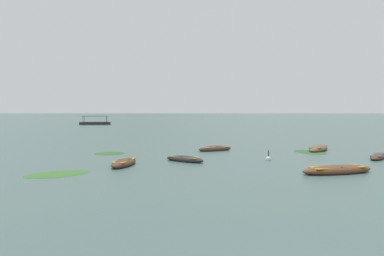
{
  "coord_description": "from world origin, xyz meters",
  "views": [
    {
      "loc": [
        -2.31,
        -5.35,
        3.32
      ],
      "look_at": [
        -3.56,
        49.6,
        0.8
      ],
      "focal_mm": 32.04,
      "sensor_mm": 36.0,
      "label": 1
    }
  ],
  "objects_px": {
    "mooring_buoy": "(268,159)",
    "rowboat_4": "(185,159)",
    "rowboat_6": "(318,149)",
    "rowboat_5": "(124,163)",
    "rowboat_0": "(379,156)",
    "rowboat_1": "(337,170)",
    "ferry_0": "(95,123)",
    "rowboat_3": "(215,149)"
  },
  "relations": [
    {
      "from": "mooring_buoy",
      "to": "rowboat_4",
      "type": "bearing_deg",
      "value": -173.21
    },
    {
      "from": "rowboat_6",
      "to": "mooring_buoy",
      "type": "bearing_deg",
      "value": -132.53
    },
    {
      "from": "rowboat_5",
      "to": "rowboat_0",
      "type": "bearing_deg",
      "value": 11.96
    },
    {
      "from": "rowboat_1",
      "to": "ferry_0",
      "type": "bearing_deg",
      "value": 116.16
    },
    {
      "from": "rowboat_4",
      "to": "rowboat_5",
      "type": "bearing_deg",
      "value": -152.25
    },
    {
      "from": "rowboat_6",
      "to": "mooring_buoy",
      "type": "height_order",
      "value": "mooring_buoy"
    },
    {
      "from": "rowboat_4",
      "to": "mooring_buoy",
      "type": "height_order",
      "value": "mooring_buoy"
    },
    {
      "from": "rowboat_1",
      "to": "rowboat_4",
      "type": "height_order",
      "value": "rowboat_1"
    },
    {
      "from": "ferry_0",
      "to": "rowboat_0",
      "type": "bearing_deg",
      "value": -58.28
    },
    {
      "from": "rowboat_3",
      "to": "rowboat_5",
      "type": "distance_m",
      "value": 10.39
    },
    {
      "from": "rowboat_0",
      "to": "rowboat_1",
      "type": "distance_m",
      "value": 8.17
    },
    {
      "from": "rowboat_0",
      "to": "ferry_0",
      "type": "distance_m",
      "value": 78.01
    },
    {
      "from": "rowboat_5",
      "to": "rowboat_6",
      "type": "xyz_separation_m",
      "value": [
        14.99,
        8.63,
        0.02
      ]
    },
    {
      "from": "rowboat_5",
      "to": "rowboat_6",
      "type": "bearing_deg",
      "value": 29.93
    },
    {
      "from": "rowboat_1",
      "to": "mooring_buoy",
      "type": "bearing_deg",
      "value": 118.52
    },
    {
      "from": "rowboat_5",
      "to": "rowboat_6",
      "type": "relative_size",
      "value": 0.71
    },
    {
      "from": "rowboat_3",
      "to": "ferry_0",
      "type": "relative_size",
      "value": 0.4
    },
    {
      "from": "rowboat_3",
      "to": "mooring_buoy",
      "type": "height_order",
      "value": "mooring_buoy"
    },
    {
      "from": "mooring_buoy",
      "to": "rowboat_5",
      "type": "bearing_deg",
      "value": -164.46
    },
    {
      "from": "rowboat_6",
      "to": "ferry_0",
      "type": "xyz_separation_m",
      "value": [
        -38.37,
        61.46,
        0.26
      ]
    },
    {
      "from": "rowboat_0",
      "to": "rowboat_4",
      "type": "xyz_separation_m",
      "value": [
        -13.93,
        -1.78,
        0.01
      ]
    },
    {
      "from": "rowboat_0",
      "to": "mooring_buoy",
      "type": "distance_m",
      "value": 8.21
    },
    {
      "from": "rowboat_1",
      "to": "ferry_0",
      "type": "height_order",
      "value": "ferry_0"
    },
    {
      "from": "rowboat_5",
      "to": "ferry_0",
      "type": "xyz_separation_m",
      "value": [
        -23.38,
        70.09,
        0.28
      ]
    },
    {
      "from": "rowboat_0",
      "to": "mooring_buoy",
      "type": "xyz_separation_m",
      "value": [
        -8.14,
        -1.09,
        -0.06
      ]
    },
    {
      "from": "rowboat_4",
      "to": "rowboat_6",
      "type": "bearing_deg",
      "value": 30.63
    },
    {
      "from": "rowboat_0",
      "to": "rowboat_6",
      "type": "height_order",
      "value": "rowboat_6"
    },
    {
      "from": "ferry_0",
      "to": "rowboat_3",
      "type": "bearing_deg",
      "value": -64.48
    },
    {
      "from": "rowboat_4",
      "to": "ferry_0",
      "type": "bearing_deg",
      "value": 111.68
    },
    {
      "from": "rowboat_3",
      "to": "mooring_buoy",
      "type": "relative_size",
      "value": 4.15
    },
    {
      "from": "rowboat_3",
      "to": "rowboat_0",
      "type": "bearing_deg",
      "value": -22.16
    },
    {
      "from": "rowboat_0",
      "to": "ferry_0",
      "type": "xyz_separation_m",
      "value": [
        -41.01,
        66.36,
        0.3
      ]
    },
    {
      "from": "rowboat_1",
      "to": "rowboat_3",
      "type": "relative_size",
      "value": 1.35
    },
    {
      "from": "rowboat_3",
      "to": "rowboat_5",
      "type": "height_order",
      "value": "rowboat_3"
    },
    {
      "from": "rowboat_5",
      "to": "mooring_buoy",
      "type": "distance_m",
      "value": 9.85
    },
    {
      "from": "rowboat_1",
      "to": "rowboat_6",
      "type": "bearing_deg",
      "value": 75.89
    },
    {
      "from": "rowboat_4",
      "to": "ferry_0",
      "type": "relative_size",
      "value": 0.37
    },
    {
      "from": "rowboat_3",
      "to": "rowboat_4",
      "type": "xyz_separation_m",
      "value": [
        -2.34,
        -6.5,
        -0.02
      ]
    },
    {
      "from": "rowboat_0",
      "to": "rowboat_4",
      "type": "relative_size",
      "value": 1.11
    },
    {
      "from": "rowboat_4",
      "to": "ferry_0",
      "type": "height_order",
      "value": "ferry_0"
    },
    {
      "from": "mooring_buoy",
      "to": "rowboat_0",
      "type": "bearing_deg",
      "value": 7.66
    },
    {
      "from": "rowboat_3",
      "to": "rowboat_4",
      "type": "bearing_deg",
      "value": -109.81
    }
  ]
}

